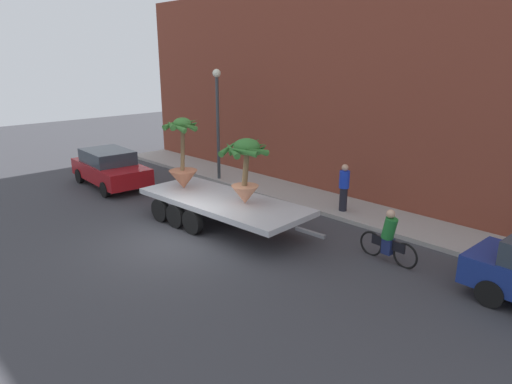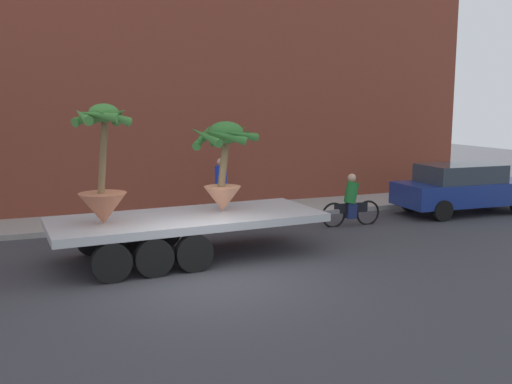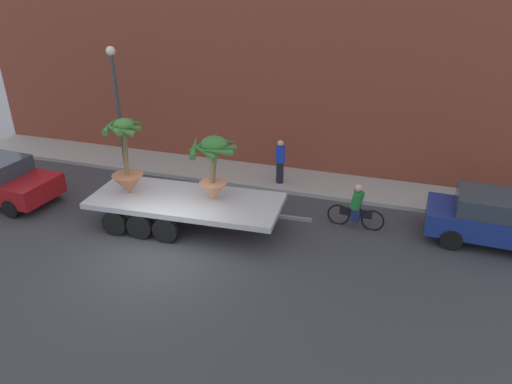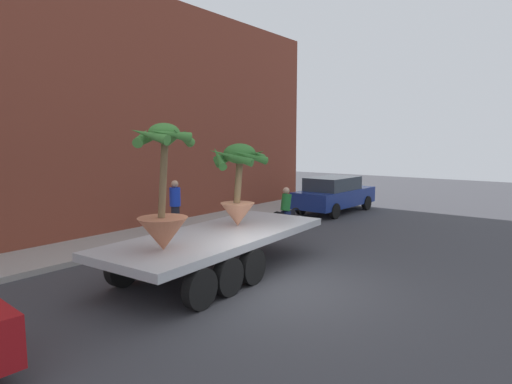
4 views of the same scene
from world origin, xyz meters
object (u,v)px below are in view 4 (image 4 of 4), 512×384
at_px(pedestrian_near_gate, 175,205).
at_px(potted_palm_middle, 163,200).
at_px(flatbed_trailer, 212,243).
at_px(potted_palm_rear, 238,180).
at_px(cyclist, 286,211).
at_px(parked_car, 334,194).

bearing_deg(pedestrian_near_gate, potted_palm_middle, -133.73).
distance_m(flatbed_trailer, potted_palm_middle, 2.03).
xyz_separation_m(potted_palm_rear, pedestrian_near_gate, (1.14, 3.70, -1.12)).
distance_m(potted_palm_rear, pedestrian_near_gate, 4.03).
height_order(potted_palm_middle, pedestrian_near_gate, potted_palm_middle).
bearing_deg(potted_palm_rear, pedestrian_near_gate, 72.95).
bearing_deg(potted_palm_rear, potted_palm_middle, -171.71).
relative_size(cyclist, pedestrian_near_gate, 1.08).
distance_m(potted_palm_rear, potted_palm_middle, 2.83).
distance_m(parked_car, pedestrian_near_gate, 7.73).
bearing_deg(potted_palm_middle, parked_car, 10.46).
relative_size(potted_palm_rear, potted_palm_middle, 0.84).
relative_size(potted_palm_rear, cyclist, 1.15).
relative_size(potted_palm_middle, parked_car, 0.55).
height_order(potted_palm_rear, pedestrian_near_gate, potted_palm_rear).
xyz_separation_m(flatbed_trailer, potted_palm_rear, (1.18, 0.19, 1.39)).
bearing_deg(cyclist, pedestrian_near_gate, 143.79).
xyz_separation_m(cyclist, pedestrian_near_gate, (-3.16, 2.31, 0.37)).
xyz_separation_m(flatbed_trailer, potted_palm_middle, (-1.62, -0.21, 1.22)).
relative_size(flatbed_trailer, parked_car, 1.57).
bearing_deg(potted_palm_middle, cyclist, 14.22).
bearing_deg(flatbed_trailer, cyclist, 16.13).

